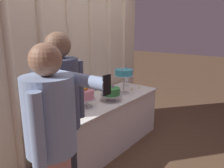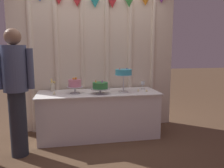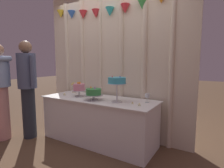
% 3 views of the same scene
% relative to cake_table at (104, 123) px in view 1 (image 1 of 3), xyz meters
% --- Properties ---
extents(ground_plane, '(24.00, 24.00, 0.00)m').
position_rel_cake_table_xyz_m(ground_plane, '(0.00, -0.10, -0.37)').
color(ground_plane, brown).
extents(draped_curtain, '(2.89, 0.16, 2.70)m').
position_rel_cake_table_xyz_m(draped_curtain, '(-0.01, 0.42, 1.04)').
color(draped_curtain, beige).
rests_on(draped_curtain, ground_plane).
extents(cake_table, '(1.96, 0.71, 0.74)m').
position_rel_cake_table_xyz_m(cake_table, '(0.00, 0.00, 0.00)').
color(cake_table, white).
rests_on(cake_table, ground_plane).
extents(cake_display_leftmost, '(0.25, 0.25, 0.26)m').
position_rel_cake_table_xyz_m(cake_display_leftmost, '(-0.38, -0.03, 0.52)').
color(cake_display_leftmost, silver).
rests_on(cake_display_leftmost, cake_table).
extents(cake_display_center, '(0.31, 0.31, 0.22)m').
position_rel_cake_table_xyz_m(cake_display_center, '(0.01, -0.13, 0.49)').
color(cake_display_center, '#B2B2B7').
rests_on(cake_display_center, cake_table).
extents(cake_display_rightmost, '(0.29, 0.29, 0.40)m').
position_rel_cake_table_xyz_m(cake_display_rightmost, '(0.40, -0.07, 0.67)').
color(cake_display_rightmost, silver).
rests_on(cake_display_rightmost, cake_table).
extents(wine_glass, '(0.07, 0.07, 0.14)m').
position_rel_cake_table_xyz_m(wine_glass, '(0.80, 0.14, 0.47)').
color(wine_glass, silver).
rests_on(wine_glass, cake_table).
extents(flower_vase, '(0.09, 0.09, 0.21)m').
position_rel_cake_table_xyz_m(flower_vase, '(-0.74, 0.21, 0.46)').
color(flower_vase, beige).
rests_on(flower_vase, cake_table).
extents(tealight_far_left, '(0.05, 0.05, 0.04)m').
position_rel_cake_table_xyz_m(tealight_far_left, '(-0.69, -0.07, 0.38)').
color(tealight_far_left, beige).
rests_on(tealight_far_left, cake_table).
extents(tealight_near_left, '(0.04, 0.04, 0.03)m').
position_rel_cake_table_xyz_m(tealight_near_left, '(0.65, -0.06, 0.38)').
color(tealight_near_left, beige).
rests_on(tealight_near_left, cake_table).
extents(tealight_near_right, '(0.04, 0.04, 0.03)m').
position_rel_cake_table_xyz_m(tealight_near_right, '(0.78, -0.11, 0.38)').
color(tealight_near_right, beige).
rests_on(tealight_near_right, cake_table).
extents(guest_man_dark_suit, '(0.47, 0.34, 1.69)m').
position_rel_cake_table_xyz_m(guest_man_dark_suit, '(-1.15, -0.49, 0.57)').
color(guest_man_dark_suit, '#282D38').
rests_on(guest_man_dark_suit, ground_plane).
extents(guest_man_pink_jacket, '(0.46, 0.57, 1.64)m').
position_rel_cake_table_xyz_m(guest_man_pink_jacket, '(-1.48, -0.78, 0.53)').
color(guest_man_pink_jacket, '#D6938E').
rests_on(guest_man_pink_jacket, ground_plane).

